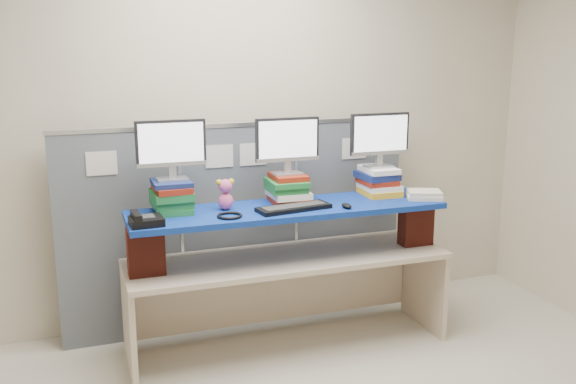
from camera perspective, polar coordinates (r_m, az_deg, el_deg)
name	(u,v)px	position (r m, az deg, el deg)	size (l,w,h in m)	color
room	(343,194)	(2.95, 4.93, -0.19)	(5.00, 4.00, 2.80)	beige
cubicle_partition	(240,226)	(4.73, -4.30, -3.00)	(2.60, 0.06, 1.53)	#515760
desk	(288,275)	(4.42, 0.00, -7.36)	(2.20, 0.67, 0.67)	beige
brick_pier_left	(146,251)	(4.08, -12.52, -5.14)	(0.23, 0.12, 0.31)	maroon
brick_pier_right	(416,224)	(4.67, 11.30, -2.77)	(0.23, 0.12, 0.31)	maroon
blue_board	(288,209)	(4.28, 0.00, -1.55)	(2.12, 0.53, 0.04)	navy
book_stack_left	(172,196)	(4.19, -10.27, -0.36)	(0.25, 0.30, 0.21)	#1F7433
book_stack_center	(288,189)	(4.38, -0.03, 0.31)	(0.28, 0.30, 0.19)	maroon
book_stack_right	(378,181)	(4.64, 8.04, 0.96)	(0.27, 0.31, 0.20)	gold
monitor_left	(171,146)	(4.13, -10.35, 4.03)	(0.44, 0.13, 0.39)	#A4A4A9
monitor_center	(287,142)	(4.32, -0.05, 4.43)	(0.44, 0.13, 0.39)	#A4A4A9
monitor_right	(380,137)	(4.59, 8.15, 4.89)	(0.44, 0.13, 0.39)	#A4A4A9
keyboard	(294,208)	(4.19, 0.52, -1.40)	(0.51, 0.24, 0.03)	black
mouse	(347,206)	(4.25, 5.23, -1.22)	(0.06, 0.10, 0.03)	black
desk_phone	(145,220)	(3.93, -12.59, -2.47)	(0.20, 0.18, 0.08)	black
headset	(230,216)	(4.04, -5.21, -2.11)	(0.16, 0.16, 0.02)	black
plush_toy	(225,194)	(4.20, -5.58, -0.18)	(0.12, 0.09, 0.21)	#E55792
binder_stack	(424,195)	(4.60, 12.01, -0.23)	(0.29, 0.26, 0.06)	beige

